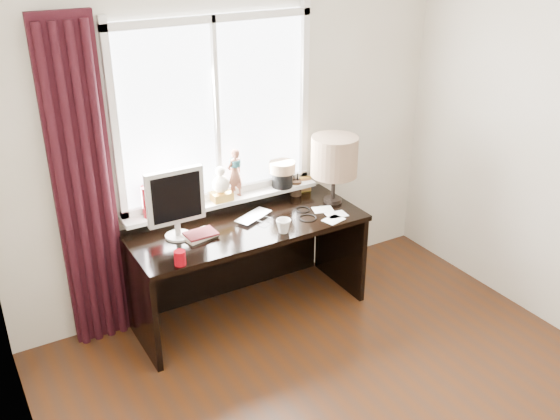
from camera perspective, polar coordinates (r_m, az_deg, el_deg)
wall_back at (r=4.59m, az=-4.24°, el=6.99°), size 3.50×0.00×2.60m
wall_left at (r=2.40m, az=-20.95°, el=-13.40°), size 0.00×4.00×2.60m
laptop at (r=4.52m, az=-2.43°, el=-0.62°), size 0.35×0.30×0.02m
mug at (r=4.30m, az=0.32°, el=-1.43°), size 0.14×0.14×0.10m
red_cup at (r=3.96m, az=-9.14°, el=-4.34°), size 0.07×0.07×0.10m
window at (r=4.49m, az=-5.45°, el=6.69°), size 1.52×0.21×1.40m
curtain at (r=4.22m, az=-17.44°, el=1.52°), size 0.38×0.09×2.25m
desk at (r=4.64m, az=-3.52°, el=-3.49°), size 1.70×0.70×0.75m
monitor at (r=4.20m, az=-9.52°, el=0.93°), size 0.40×0.18×0.49m
notebook_stack at (r=4.29m, az=-7.36°, el=-2.26°), size 0.25×0.20×0.03m
brush_holder at (r=4.88m, az=1.45°, el=2.06°), size 0.09×0.09×0.25m
icon_frame at (r=4.93m, az=2.32°, el=2.37°), size 0.10×0.04×0.13m
table_lamp at (r=4.66m, az=5.00°, el=4.84°), size 0.35×0.35×0.52m
loose_papers at (r=4.59m, az=4.68°, el=-0.42°), size 0.23×0.33×0.00m
desk_cables at (r=4.57m, az=1.12°, el=-0.40°), size 0.50×0.41×0.01m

